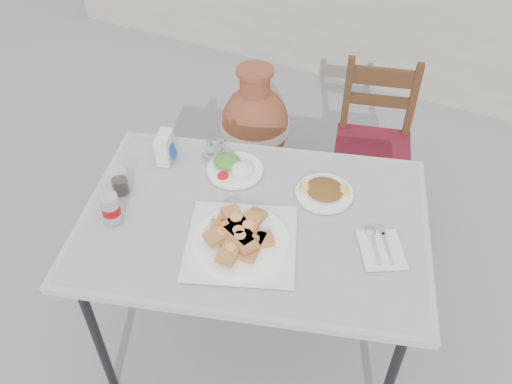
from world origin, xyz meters
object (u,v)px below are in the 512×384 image
at_px(pide_plate, 241,236).
at_px(soda_can, 111,208).
at_px(condiment_caddy, 218,151).
at_px(napkin_holder, 165,147).
at_px(salad_rice_plate, 234,167).
at_px(chair, 373,145).
at_px(cafe_table, 254,227).
at_px(cola_glass, 120,183).
at_px(terracotta_urn, 255,126).
at_px(salad_chopped_plate, 324,191).

height_order(pide_plate, soda_can, soda_can).
xyz_separation_m(pide_plate, condiment_caddy, (-0.31, 0.39, -0.01)).
xyz_separation_m(napkin_holder, condiment_caddy, (0.18, 0.11, -0.04)).
height_order(salad_rice_plate, chair, chair).
bearing_deg(napkin_holder, soda_can, -104.57).
height_order(cafe_table, cola_glass, cola_glass).
xyz_separation_m(pide_plate, soda_can, (-0.47, -0.11, 0.03)).
bearing_deg(cola_glass, chair, 57.97).
bearing_deg(pide_plate, salad_rice_plate, 121.38).
bearing_deg(salad_rice_plate, soda_can, -121.42).
relative_size(pide_plate, chair, 0.57).
bearing_deg(chair, napkin_holder, -141.51).
xyz_separation_m(cafe_table, soda_can, (-0.46, -0.24, 0.12)).
distance_m(cafe_table, chair, 1.08).
distance_m(salad_rice_plate, condiment_caddy, 0.12).
relative_size(chair, terracotta_urn, 1.25).
bearing_deg(soda_can, cafe_table, 28.10).
bearing_deg(salad_chopped_plate, cola_glass, -155.09).
xyz_separation_m(pide_plate, terracotta_urn, (-0.54, 1.20, -0.49)).
xyz_separation_m(cafe_table, salad_rice_plate, (-0.19, 0.20, 0.08)).
bearing_deg(soda_can, terracotta_urn, 92.93).
distance_m(salad_rice_plate, soda_can, 0.52).
height_order(salad_rice_plate, soda_can, soda_can).
bearing_deg(cafe_table, chair, 79.81).
height_order(napkin_holder, condiment_caddy, napkin_holder).
bearing_deg(pide_plate, napkin_holder, 150.87).
height_order(cafe_table, condiment_caddy, condiment_caddy).
distance_m(salad_chopped_plate, terracotta_urn, 1.20).
height_order(salad_chopped_plate, soda_can, soda_can).
bearing_deg(condiment_caddy, chair, 58.58).
bearing_deg(terracotta_urn, soda_can, -87.07).
height_order(salad_chopped_plate, condiment_caddy, condiment_caddy).
relative_size(salad_chopped_plate, terracotta_urn, 0.32).
xyz_separation_m(salad_rice_plate, cola_glass, (-0.34, -0.30, 0.02)).
distance_m(pide_plate, terracotta_urn, 1.40).
xyz_separation_m(pide_plate, salad_rice_plate, (-0.20, 0.33, -0.01)).
height_order(salad_rice_plate, condiment_caddy, condiment_caddy).
distance_m(soda_can, napkin_holder, 0.38).
bearing_deg(cafe_table, pide_plate, -82.84).
distance_m(salad_chopped_plate, chair, 0.87).
relative_size(condiment_caddy, chair, 0.13).
bearing_deg(napkin_holder, salad_chopped_plate, -9.40).
xyz_separation_m(soda_can, terracotta_urn, (-0.07, 1.31, -0.51)).
height_order(salad_rice_plate, napkin_holder, napkin_holder).
relative_size(salad_rice_plate, soda_can, 1.88).
relative_size(soda_can, condiment_caddy, 1.08).
xyz_separation_m(cafe_table, pide_plate, (0.02, -0.13, 0.09)).
height_order(soda_can, cola_glass, soda_can).
bearing_deg(napkin_holder, cafe_table, -33.58).
xyz_separation_m(pide_plate, cola_glass, (-0.54, 0.03, 0.01)).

